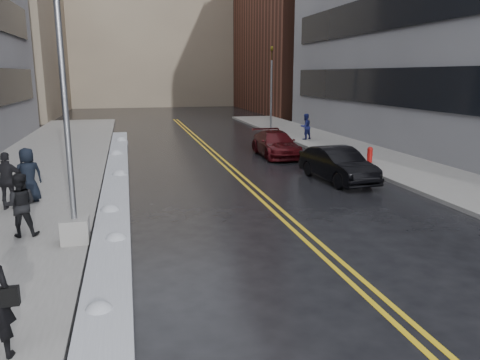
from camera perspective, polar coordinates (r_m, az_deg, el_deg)
ground at (r=10.55m, az=-1.93°, el=-10.50°), size 160.00×160.00×0.00m
sidewalk_west at (r=20.28m, az=-24.09°, el=0.00°), size 5.50×50.00×0.15m
sidewalk_east at (r=23.22m, az=17.64°, el=2.02°), size 4.00×50.00×0.15m
lane_line_left at (r=20.39m, az=-1.14°, el=0.99°), size 0.12×50.00×0.01m
lane_line_right at (r=20.45m, az=-0.32°, el=1.03°), size 0.12×50.00×0.01m
snow_ridge at (r=17.95m, az=-14.86°, el=-0.53°), size 0.90×30.00×0.34m
building_far at (r=69.94m, az=-10.80°, el=18.16°), size 36.00×16.00×22.00m
lamppost at (r=11.69m, az=-20.19°, el=3.96°), size 0.65×0.65×7.62m
fire_hydrant at (r=22.64m, az=15.55°, el=3.11°), size 0.26×0.26×0.73m
traffic_signal at (r=35.09m, az=3.83°, el=11.49°), size 0.16×0.20×6.00m
pedestrian_b at (r=12.99m, az=-25.20°, el=-2.76°), size 0.79×0.62×1.62m
pedestrian_c at (r=16.33m, az=-24.42°, el=0.54°), size 1.02×0.90×1.76m
pedestrian_d at (r=15.74m, az=-26.46°, el=-0.09°), size 1.05×0.48×1.75m
pedestrian_east at (r=29.84m, az=7.98°, el=6.47°), size 0.95×0.86×1.61m
car_black at (r=18.88m, az=11.83°, el=1.84°), size 1.84×4.23×1.35m
car_maroon at (r=24.35m, az=4.38°, el=4.41°), size 1.89×4.45×1.28m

